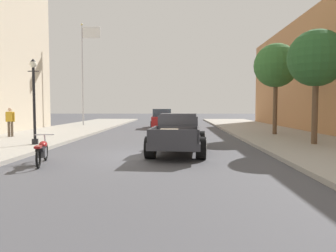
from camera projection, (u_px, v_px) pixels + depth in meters
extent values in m
plane|color=#47474C|center=(152.00, 155.00, 12.37)|extent=(140.00, 140.00, 0.00)
cube|color=#333338|center=(178.00, 140.00, 12.77)|extent=(2.08, 5.01, 0.24)
cube|color=#333338|center=(179.00, 126.00, 13.08)|extent=(1.63, 1.20, 0.80)
cube|color=#333338|center=(178.00, 115.00, 13.01)|extent=(1.49, 1.03, 0.12)
cube|color=#3D4C5B|center=(179.00, 122.00, 13.64)|extent=(1.33, 0.13, 0.44)
cube|color=#333338|center=(180.00, 128.00, 14.38)|extent=(1.42, 1.58, 0.52)
cube|color=silver|center=(181.00, 127.00, 15.18)|extent=(0.69, 0.14, 0.47)
cube|color=#333338|center=(175.00, 140.00, 11.37)|extent=(1.82, 2.21, 0.04)
cube|color=#333338|center=(153.00, 134.00, 11.43)|extent=(0.22, 2.10, 0.44)
cube|color=#333338|center=(198.00, 134.00, 11.28)|extent=(0.22, 2.10, 0.44)
cube|color=#333338|center=(173.00, 137.00, 10.35)|extent=(1.62, 0.19, 0.44)
cube|color=#333338|center=(177.00, 132.00, 12.36)|extent=(1.62, 0.19, 0.44)
cylinder|color=black|center=(160.00, 140.00, 14.20)|extent=(0.41, 0.82, 0.80)
cylinder|color=silver|center=(155.00, 140.00, 14.22)|extent=(0.06, 0.66, 0.66)
cylinder|color=silver|center=(155.00, 140.00, 14.22)|extent=(0.04, 0.24, 0.24)
cylinder|color=black|center=(201.00, 140.00, 14.03)|extent=(0.41, 0.82, 0.80)
cylinder|color=silver|center=(205.00, 140.00, 14.01)|extent=(0.06, 0.66, 0.66)
cylinder|color=silver|center=(205.00, 140.00, 14.01)|extent=(0.04, 0.24, 0.24)
cylinder|color=black|center=(150.00, 147.00, 11.52)|extent=(0.41, 0.82, 0.80)
cylinder|color=silver|center=(145.00, 147.00, 11.54)|extent=(0.06, 0.66, 0.66)
cylinder|color=silver|center=(145.00, 147.00, 11.54)|extent=(0.04, 0.24, 0.24)
cylinder|color=black|center=(201.00, 148.00, 11.35)|extent=(0.41, 0.82, 0.80)
cylinder|color=silver|center=(206.00, 148.00, 11.33)|extent=(0.06, 0.66, 0.66)
cylinder|color=silver|center=(206.00, 148.00, 11.33)|extent=(0.04, 0.24, 0.24)
cube|color=gray|center=(169.00, 135.00, 11.02)|extent=(0.63, 0.48, 0.40)
cube|color=#3D2D1E|center=(169.00, 135.00, 11.02)|extent=(0.62, 0.09, 0.42)
cube|color=brown|center=(182.00, 135.00, 11.64)|extent=(0.46, 0.34, 0.28)
torus|color=black|center=(46.00, 151.00, 11.08)|extent=(0.23, 0.67, 0.67)
torus|color=black|center=(38.00, 158.00, 9.67)|extent=(0.23, 0.67, 0.67)
cube|color=#4C4C51|center=(42.00, 153.00, 10.32)|extent=(0.34, 0.49, 0.28)
ellipsoid|color=maroon|center=(43.00, 145.00, 10.55)|extent=(0.38, 0.57, 0.24)
cube|color=black|center=(41.00, 149.00, 10.07)|extent=(0.35, 0.60, 0.10)
cylinder|color=silver|center=(45.00, 142.00, 11.00)|extent=(0.11, 0.26, 0.58)
cylinder|color=silver|center=(44.00, 135.00, 10.87)|extent=(0.61, 0.19, 0.04)
cube|color=maroon|center=(38.00, 147.00, 9.65)|extent=(0.27, 0.43, 0.06)
cube|color=#AD1E1E|center=(162.00, 121.00, 27.97)|extent=(1.96, 4.39, 0.80)
cube|color=#384C5B|center=(162.00, 113.00, 27.77)|extent=(1.63, 2.08, 0.64)
cylinder|color=black|center=(152.00, 123.00, 29.25)|extent=(0.26, 0.67, 0.66)
cylinder|color=black|center=(171.00, 123.00, 29.29)|extent=(0.26, 0.67, 0.66)
cylinder|color=black|center=(152.00, 125.00, 26.67)|extent=(0.26, 0.67, 0.66)
cylinder|color=black|center=(172.00, 125.00, 26.72)|extent=(0.26, 0.67, 0.66)
cylinder|color=brown|center=(9.00, 129.00, 18.28)|extent=(0.14, 0.14, 0.86)
cylinder|color=brown|center=(12.00, 129.00, 18.28)|extent=(0.14, 0.14, 0.86)
cube|color=gold|center=(10.00, 117.00, 18.24)|extent=(0.36, 0.22, 0.56)
cylinder|color=gold|center=(6.00, 117.00, 18.24)|extent=(0.09, 0.09, 0.54)
cylinder|color=gold|center=(14.00, 117.00, 18.23)|extent=(0.09, 0.09, 0.54)
sphere|color=beige|center=(10.00, 109.00, 18.21)|extent=(0.22, 0.22, 0.22)
cylinder|color=black|center=(35.00, 142.00, 14.64)|extent=(0.28, 0.28, 0.24)
cylinder|color=black|center=(34.00, 104.00, 14.53)|extent=(0.12, 0.12, 3.20)
cylinder|color=black|center=(33.00, 71.00, 14.44)|extent=(0.50, 0.04, 0.04)
sphere|color=silver|center=(33.00, 64.00, 14.42)|extent=(0.32, 0.32, 0.32)
cone|color=black|center=(33.00, 60.00, 14.41)|extent=(0.24, 0.24, 0.14)
cylinder|color=#B2B2B7|center=(83.00, 76.00, 29.28)|extent=(0.12, 0.12, 9.00)
sphere|color=gold|center=(82.00, 24.00, 29.00)|extent=(0.16, 0.16, 0.16)
cube|color=silver|center=(91.00, 33.00, 29.02)|extent=(1.60, 0.03, 1.00)
cylinder|color=brown|center=(315.00, 112.00, 14.69)|extent=(0.26, 0.26, 2.94)
sphere|color=#285628|center=(316.00, 58.00, 14.54)|extent=(2.56, 2.56, 2.56)
cylinder|color=brown|center=(275.00, 108.00, 19.96)|extent=(0.26, 0.26, 3.22)
sphere|color=#33662D|center=(276.00, 65.00, 19.80)|extent=(2.68, 2.68, 2.68)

